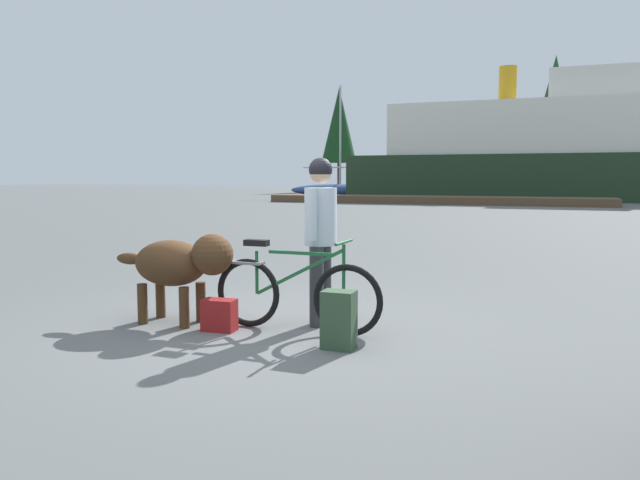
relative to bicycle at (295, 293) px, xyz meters
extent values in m
plane|color=#595B5B|center=(-0.25, -0.08, -0.37)|extent=(160.00, 160.00, 0.00)
torus|color=black|center=(0.53, 0.00, -0.03)|extent=(0.68, 0.06, 0.68)
torus|color=black|center=(-0.50, 0.00, -0.03)|extent=(0.68, 0.06, 0.68)
cube|color=#19592D|center=(0.07, 0.00, 0.39)|extent=(0.66, 0.03, 0.03)
cube|color=#19592D|center=(0.05, 0.00, 0.20)|extent=(0.89, 0.03, 0.49)
cylinder|color=#19592D|center=(-0.40, 0.00, 0.18)|extent=(0.03, 0.03, 0.42)
cylinder|color=#19592D|center=(0.49, 0.00, 0.23)|extent=(0.03, 0.03, 0.52)
cube|color=black|center=(-0.40, 0.00, 0.47)|extent=(0.24, 0.10, 0.06)
cylinder|color=#19592D|center=(0.49, 0.00, 0.51)|extent=(0.03, 0.44, 0.03)
cube|color=slate|center=(-0.52, 0.00, 0.27)|extent=(0.36, 0.14, 0.02)
cylinder|color=#333338|center=(0.13, 0.47, 0.03)|extent=(0.14, 0.14, 0.80)
cylinder|color=#333338|center=(0.13, 0.25, 0.03)|extent=(0.14, 0.14, 0.80)
cylinder|color=silver|center=(0.13, 0.36, 0.71)|extent=(0.32, 0.32, 0.57)
cylinder|color=silver|center=(0.13, 0.58, 0.75)|extent=(0.09, 0.09, 0.50)
cylinder|color=silver|center=(0.13, 0.14, 0.75)|extent=(0.09, 0.09, 0.50)
sphere|color=tan|center=(0.13, 0.36, 1.15)|extent=(0.22, 0.22, 0.22)
sphere|color=black|center=(0.13, 0.36, 1.18)|extent=(0.23, 0.23, 0.23)
ellipsoid|color=#472D19|center=(-1.30, -0.13, 0.24)|extent=(0.77, 0.55, 0.46)
sphere|color=#472D19|center=(-0.82, -0.13, 0.35)|extent=(0.41, 0.41, 0.41)
ellipsoid|color=#472D19|center=(-1.81, -0.13, 0.26)|extent=(0.32, 0.12, 0.12)
cylinder|color=#472D19|center=(-1.06, 0.02, -0.17)|extent=(0.10, 0.10, 0.41)
cylinder|color=#472D19|center=(-1.06, -0.28, -0.17)|extent=(0.10, 0.10, 0.41)
cylinder|color=#472D19|center=(-1.55, 0.02, -0.17)|extent=(0.10, 0.10, 0.41)
cylinder|color=#472D19|center=(-1.55, -0.28, -0.17)|extent=(0.10, 0.10, 0.41)
cube|color=#334C33|center=(0.59, -0.41, -0.12)|extent=(0.28, 0.21, 0.51)
cube|color=maroon|center=(-0.68, -0.25, -0.22)|extent=(0.33, 0.21, 0.31)
cube|color=brown|center=(-3.97, 27.61, -0.17)|extent=(18.11, 2.51, 0.40)
cube|color=#1E331E|center=(2.03, 35.89, 1.01)|extent=(24.88, 7.84, 2.77)
cube|color=silver|center=(2.03, 35.89, 3.99)|extent=(19.90, 6.58, 3.20)
cube|color=silver|center=(4.51, 35.89, 6.49)|extent=(5.97, 4.70, 1.80)
cylinder|color=#BF8C19|center=(-0.96, 35.89, 6.79)|extent=(1.10, 1.10, 2.40)
ellipsoid|color=navy|center=(-12.40, 36.51, 0.08)|extent=(7.69, 2.15, 0.90)
cylinder|color=#B2B2B7|center=(-12.40, 36.51, 4.01)|extent=(0.14, 0.14, 6.97)
cylinder|color=#B2B2B7|center=(-13.56, 36.51, 1.73)|extent=(3.46, 0.10, 0.10)
cylinder|color=#4C331E|center=(-17.15, 49.65, 0.99)|extent=(0.32, 0.32, 2.73)
cone|color=#143819|center=(-17.15, 49.65, 5.86)|extent=(3.31, 3.31, 6.99)
cylinder|color=#4C331E|center=(1.71, 49.96, 0.97)|extent=(0.36, 0.36, 2.69)
cone|color=#19471E|center=(1.71, 49.96, 6.67)|extent=(4.19, 4.19, 8.71)
cylinder|color=#4C331E|center=(8.37, 50.72, 0.77)|extent=(0.48, 0.48, 2.28)
camera|label=1|loc=(2.32, -5.28, 1.11)|focal=34.38mm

